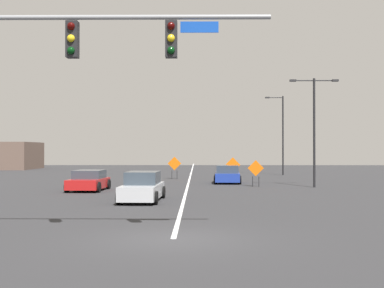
# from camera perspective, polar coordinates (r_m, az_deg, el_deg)

# --- Properties ---
(ground) EXTENTS (141.87, 141.87, 0.00)m
(ground) POSITION_cam_1_polar(r_m,az_deg,el_deg) (14.73, -2.13, -10.70)
(ground) COLOR #2D2D30
(road_centre_stripe) EXTENTS (0.16, 78.82, 0.01)m
(road_centre_stripe) POSITION_cam_1_polar(r_m,az_deg,el_deg) (53.96, -0.13, -3.40)
(road_centre_stripe) COLOR white
(road_centre_stripe) RESTS_ON ground
(traffic_signal_assembly) EXTENTS (11.56, 0.44, 6.85)m
(traffic_signal_assembly) POSITION_cam_1_polar(r_m,az_deg,el_deg) (15.62, -19.23, 9.23)
(traffic_signal_assembly) COLOR gray
(traffic_signal_assembly) RESTS_ON ground
(street_lamp_near_right) EXTENTS (1.88, 0.24, 8.08)m
(street_lamp_near_right) POSITION_cam_1_polar(r_m,az_deg,el_deg) (52.27, 10.10, 1.41)
(street_lamp_near_right) COLOR black
(street_lamp_near_right) RESTS_ON ground
(street_lamp_mid_right) EXTENTS (3.34, 0.24, 7.48)m
(street_lamp_mid_right) POSITION_cam_1_polar(r_m,az_deg,el_deg) (35.55, 13.66, 2.40)
(street_lamp_mid_right) COLOR black
(street_lamp_mid_right) RESTS_ON ground
(construction_sign_left_lane) EXTENTS (1.11, 0.25, 1.85)m
(construction_sign_left_lane) POSITION_cam_1_polar(r_m,az_deg,el_deg) (35.40, 7.22, -2.92)
(construction_sign_left_lane) COLOR orange
(construction_sign_left_lane) RESTS_ON ground
(construction_sign_right_shoulder) EXTENTS (1.26, 0.07, 1.94)m
(construction_sign_right_shoulder) POSITION_cam_1_polar(r_m,az_deg,el_deg) (42.73, 4.64, -2.48)
(construction_sign_right_shoulder) COLOR orange
(construction_sign_right_shoulder) RESTS_ON ground
(construction_sign_left_shoulder) EXTENTS (1.20, 0.19, 1.98)m
(construction_sign_left_shoulder) POSITION_cam_1_polar(r_m,az_deg,el_deg) (44.50, -2.00, -2.36)
(construction_sign_left_shoulder) COLOR orange
(construction_sign_left_shoulder) RESTS_ON ground
(car_blue_distant) EXTENTS (2.23, 4.11, 1.39)m
(car_blue_distant) POSITION_cam_1_polar(r_m,az_deg,el_deg) (39.07, 4.03, -3.48)
(car_blue_distant) COLOR #1E389E
(car_blue_distant) RESTS_ON ground
(car_silver_far) EXTENTS (2.11, 4.64, 1.47)m
(car_silver_far) POSITION_cam_1_polar(r_m,az_deg,el_deg) (25.47, -5.64, -4.92)
(car_silver_far) COLOR #B7BABF
(car_silver_far) RESTS_ON ground
(car_red_passing) EXTENTS (2.27, 4.02, 1.29)m
(car_red_passing) POSITION_cam_1_polar(r_m,az_deg,el_deg) (32.48, -11.60, -4.10)
(car_red_passing) COLOR red
(car_red_passing) RESTS_ON ground
(roadside_building_west) EXTENTS (6.26, 8.33, 3.60)m
(roadside_building_west) POSITION_cam_1_polar(r_m,az_deg,el_deg) (71.80, -19.73, -1.25)
(roadside_building_west) COLOR brown
(roadside_building_west) RESTS_ON ground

